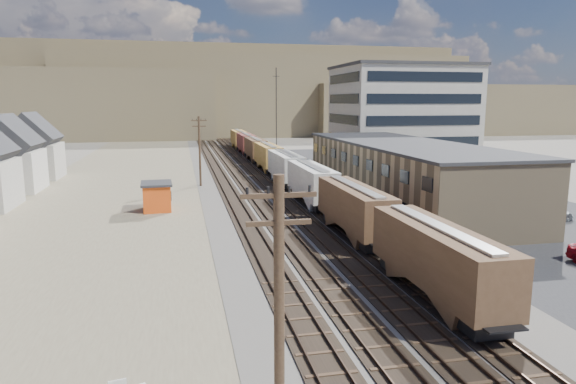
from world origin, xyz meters
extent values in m
plane|color=#6B6356|center=(0.00, 0.00, 0.00)|extent=(300.00, 300.00, 0.00)
cube|color=#4C4742|center=(0.00, 50.00, 0.03)|extent=(18.00, 200.00, 0.06)
cube|color=#6C614A|center=(-20.00, 40.00, 0.01)|extent=(24.00, 180.00, 0.03)
cube|color=#232326|center=(22.00, 35.00, 0.02)|extent=(26.00, 120.00, 0.04)
cube|color=black|center=(-5.00, 50.00, 0.10)|extent=(2.60, 200.00, 0.08)
cube|color=#38281E|center=(-5.72, 50.00, 0.22)|extent=(0.08, 200.00, 0.16)
cube|color=#38281E|center=(-4.28, 50.00, 0.22)|extent=(0.08, 200.00, 0.16)
cube|color=black|center=(-2.00, 50.00, 0.10)|extent=(2.60, 200.00, 0.08)
cube|color=#38281E|center=(-2.72, 50.00, 0.22)|extent=(0.08, 200.00, 0.16)
cube|color=#38281E|center=(-1.28, 50.00, 0.22)|extent=(0.08, 200.00, 0.16)
cube|color=black|center=(1.00, 50.00, 0.10)|extent=(2.60, 200.00, 0.08)
cube|color=#38281E|center=(0.28, 50.00, 0.22)|extent=(0.08, 200.00, 0.16)
cube|color=#38281E|center=(1.72, 50.00, 0.22)|extent=(0.08, 200.00, 0.16)
cube|color=black|center=(3.80, 50.00, 0.10)|extent=(2.60, 200.00, 0.08)
cube|color=#38281E|center=(3.08, 50.00, 0.22)|extent=(0.08, 200.00, 0.16)
cube|color=#38281E|center=(4.52, 50.00, 0.22)|extent=(0.08, 200.00, 0.16)
cube|color=black|center=(3.80, -9.74, 0.75)|extent=(2.20, 2.20, 0.90)
cube|color=black|center=(3.80, 0.41, 0.75)|extent=(2.20, 2.20, 0.90)
cube|color=#4F3522|center=(3.80, -4.67, 2.90)|extent=(3.00, 13.34, 3.40)
cube|color=#B7B7B2|center=(3.80, -4.67, 4.68)|extent=(0.90, 12.32, 0.16)
cube|color=black|center=(3.80, 5.46, 0.75)|extent=(2.20, 2.20, 0.90)
cube|color=black|center=(3.80, 15.61, 0.75)|extent=(2.20, 2.20, 0.90)
cube|color=#4F3522|center=(3.80, 10.53, 2.90)|extent=(3.00, 13.34, 3.40)
cube|color=#B7B7B2|center=(3.80, 10.53, 4.68)|extent=(0.90, 12.32, 0.16)
cube|color=black|center=(3.80, 20.66, 0.75)|extent=(2.20, 2.20, 0.90)
cube|color=black|center=(3.80, 30.81, 0.75)|extent=(2.20, 2.20, 0.90)
cube|color=#B2B0A7|center=(3.80, 25.73, 2.90)|extent=(3.00, 13.34, 3.40)
cube|color=#B7B7B2|center=(3.80, 25.73, 4.68)|extent=(0.90, 12.33, 0.16)
cube|color=black|center=(3.80, 35.86, 0.75)|extent=(2.20, 2.20, 0.90)
cube|color=black|center=(3.80, 46.01, 0.75)|extent=(2.20, 2.20, 0.90)
cube|color=#B2B0A7|center=(3.80, 40.93, 2.90)|extent=(3.00, 13.34, 3.40)
cube|color=#B7B7B2|center=(3.80, 40.93, 4.68)|extent=(0.90, 12.33, 0.16)
cube|color=black|center=(3.80, 51.06, 0.75)|extent=(2.20, 2.20, 0.90)
cube|color=black|center=(3.80, 61.21, 0.75)|extent=(2.20, 2.20, 0.90)
cube|color=olive|center=(3.80, 56.13, 2.90)|extent=(3.00, 13.34, 3.40)
cube|color=#B7B7B2|center=(3.80, 56.13, 4.68)|extent=(0.90, 12.33, 0.16)
cube|color=black|center=(3.80, 66.26, 0.75)|extent=(2.20, 2.20, 0.90)
cube|color=black|center=(3.80, 76.41, 0.75)|extent=(2.20, 2.20, 0.90)
cube|color=#4F3522|center=(3.80, 71.33, 2.90)|extent=(3.00, 13.34, 3.40)
cube|color=#B7B7B2|center=(3.80, 71.33, 4.68)|extent=(0.90, 12.32, 0.16)
cube|color=black|center=(3.80, 81.46, 0.75)|extent=(2.20, 2.20, 0.90)
cube|color=black|center=(3.80, 91.61, 0.75)|extent=(2.20, 2.20, 0.90)
cube|color=brown|center=(3.80, 86.53, 2.90)|extent=(3.00, 13.34, 3.40)
cube|color=#B7B7B2|center=(3.80, 86.53, 4.68)|extent=(0.90, 12.32, 0.16)
cube|color=black|center=(3.80, 96.66, 0.75)|extent=(2.20, 2.20, 0.90)
cube|color=black|center=(3.80, 106.81, 0.75)|extent=(2.20, 2.20, 0.90)
cube|color=olive|center=(3.80, 101.73, 2.90)|extent=(3.00, 13.34, 3.40)
cube|color=#B7B7B2|center=(3.80, 101.73, 4.68)|extent=(0.90, 12.32, 0.16)
cube|color=#9E8663|center=(15.00, 25.00, 3.50)|extent=(12.00, 40.00, 7.00)
cube|color=#2D2D30|center=(15.00, 25.00, 7.10)|extent=(12.40, 40.40, 0.30)
cube|color=black|center=(8.95, 25.00, 2.20)|extent=(0.12, 36.00, 1.20)
cube|color=black|center=(8.95, 25.00, 5.20)|extent=(0.12, 36.00, 1.20)
cube|color=#9E998E|center=(28.00, 55.00, 9.00)|extent=(22.00, 18.00, 18.00)
cube|color=#2D2D30|center=(28.00, 55.00, 18.20)|extent=(22.60, 18.60, 0.50)
cube|color=black|center=(16.95, 55.00, 9.00)|extent=(0.12, 16.00, 16.00)
cube|color=black|center=(28.00, 45.95, 9.00)|extent=(20.00, 0.12, 16.00)
cylinder|color=#382619|center=(-8.50, -18.00, 5.00)|extent=(0.32, 0.32, 10.00)
cube|color=#382619|center=(-8.50, -18.00, 9.40)|extent=(2.20, 0.14, 0.14)
cube|color=#382619|center=(-8.50, -18.00, 8.60)|extent=(1.90, 0.14, 0.14)
cylinder|color=black|center=(-7.90, -18.00, 9.55)|extent=(0.08, 0.08, 0.22)
cylinder|color=#382619|center=(-8.50, 42.00, 5.00)|extent=(0.32, 0.32, 10.00)
cube|color=#382619|center=(-8.50, 42.00, 9.40)|extent=(2.20, 0.14, 0.14)
cube|color=#382619|center=(-8.50, 42.00, 8.60)|extent=(1.90, 0.14, 0.14)
cylinder|color=black|center=(-7.90, 42.00, 9.55)|extent=(0.08, 0.08, 0.22)
cylinder|color=black|center=(6.00, 60.00, 9.00)|extent=(0.16, 0.16, 18.00)
cube|color=black|center=(6.00, 60.00, 16.50)|extent=(1.20, 0.08, 0.08)
cube|color=#B7B2A8|center=(-34.00, 43.00, 2.75)|extent=(8.00, 8.00, 5.50)
cube|color=#2D2D30|center=(-34.00, 43.00, 6.40)|extent=(8.15, 8.16, 8.15)
cube|color=#9E998E|center=(-34.00, 55.00, 2.75)|extent=(8.00, 8.00, 5.50)
cube|color=#2D2D30|center=(-34.00, 55.00, 6.40)|extent=(8.15, 8.16, 8.15)
cube|color=brown|center=(-60.00, 150.00, 11.00)|extent=(120.00, 40.00, 22.00)
cube|color=brown|center=(20.00, 160.00, 14.00)|extent=(140.00, 45.00, 28.00)
cube|color=brown|center=(90.00, 150.00, 9.00)|extent=(110.00, 38.00, 18.00)
cube|color=brown|center=(-10.00, 180.00, 16.00)|extent=(200.00, 60.00, 32.00)
cube|color=#E95115|center=(-13.96, 26.08, 1.48)|extent=(3.15, 4.08, 2.96)
cube|color=#2D2D30|center=(-13.96, 26.08, 3.05)|extent=(3.56, 4.50, 0.25)
cube|color=black|center=(-12.44, 26.16, 1.58)|extent=(0.15, 0.99, 0.99)
imported|color=#A9ACB1|center=(25.22, 12.65, 0.81)|extent=(5.59, 2.33, 1.62)
imported|color=navy|center=(23.73, 56.01, 0.77)|extent=(5.92, 5.39, 1.53)
imported|color=silver|center=(27.00, 57.25, 0.68)|extent=(2.19, 4.21, 1.37)
camera|label=1|loc=(-11.19, -32.06, 12.02)|focal=32.00mm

